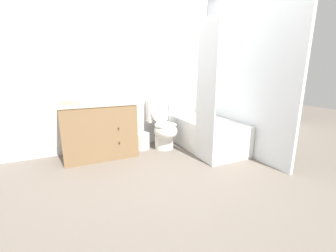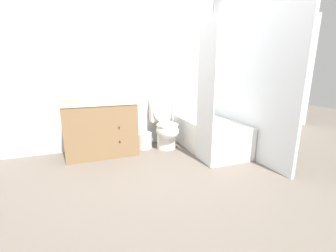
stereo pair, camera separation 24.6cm
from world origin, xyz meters
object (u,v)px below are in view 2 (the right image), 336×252
Objects in this scene: tissue_box at (124,96)px; bath_towel_folded at (215,123)px; soap_dispenser at (128,97)px; sink_faucet at (98,98)px; vanity_cabinet at (101,128)px; bathtub at (210,135)px; hand_towel_folded at (71,102)px; wastebasket at (144,140)px; toilet at (165,127)px.

bath_towel_folded is at bearing -36.99° from tissue_box.
bath_towel_folded is (1.14, -0.70, -0.36)m from soap_dispenser.
soap_dispenser is (0.44, -0.22, 0.02)m from sink_faucet.
soap_dispenser is (0.44, -0.01, 0.46)m from vanity_cabinet.
sink_faucet reaches higher than tissue_box.
soap_dispenser reaches higher than bathtub.
sink_faucet is (-0.00, 0.21, 0.44)m from vanity_cabinet.
sink_faucet is at bearing 42.97° from hand_towel_folded.
sink_faucet reaches higher than wastebasket.
toilet is (1.04, -0.05, -0.06)m from vanity_cabinet.
tissue_box reaches higher than bathtub.
bath_towel_folded is (1.17, -0.88, -0.35)m from tissue_box.
toilet is 3.67× the size of hand_towel_folded.
soap_dispenser is 0.36× the size of bath_towel_folded.
soap_dispenser is at bearing -26.95° from sink_faucet.
hand_towel_folded reaches higher than bath_towel_folded.
hand_towel_folded is at bearing -169.84° from wastebasket.
vanity_cabinet is 8.16× the size of soap_dispenser.
bathtub is at bearing -23.69° from tissue_box.
soap_dispenser is at bearing 176.67° from toilet.
toilet is (1.04, -0.26, -0.51)m from sink_faucet.
vanity_cabinet is 0.63m from tissue_box.
bathtub is at bearing -19.70° from sink_faucet.
vanity_cabinet reaches higher than wastebasket.
soap_dispenser reaches higher than sink_faucet.
bath_towel_folded reaches higher than wastebasket.
hand_towel_folded is (-0.78, -0.31, -0.01)m from tissue_box.
soap_dispenser reaches higher than hand_towel_folded.
toilet is at bearing 3.79° from hand_towel_folded.
vanity_cabinet is 2.98× the size of bath_towel_folded.
vanity_cabinet is 1.75m from bathtub.
bathtub is 5.88× the size of hand_towel_folded.
bath_towel_folded is at bearing -16.38° from hand_towel_folded.
vanity_cabinet reaches higher than bath_towel_folded.
wastebasket is 1.87× the size of tissue_box.
bath_towel_folded is (-0.11, -0.32, 0.28)m from bathtub.
soap_dispenser is (-0.25, -0.06, 0.76)m from wastebasket.
toilet is at bearing -2.70° from vanity_cabinet.
soap_dispenser reaches higher than bath_towel_folded.
vanity_cabinet is 1.74m from bath_towel_folded.
soap_dispenser is 0.82m from hand_towel_folded.
hand_towel_folded is (-2.07, 0.26, 0.62)m from bathtub.
wastebasket is 1.24m from bath_towel_folded.
bathtub is 1.11m from wastebasket.
hand_towel_folded is at bearing -159.24° from vanity_cabinet.
tissue_box is 0.63× the size of hand_towel_folded.
sink_faucet is 0.40× the size of bath_towel_folded.
tissue_box reaches higher than vanity_cabinet.
soap_dispenser is (-0.60, 0.03, 0.53)m from toilet.
sink_faucet is 0.17× the size of toilet.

